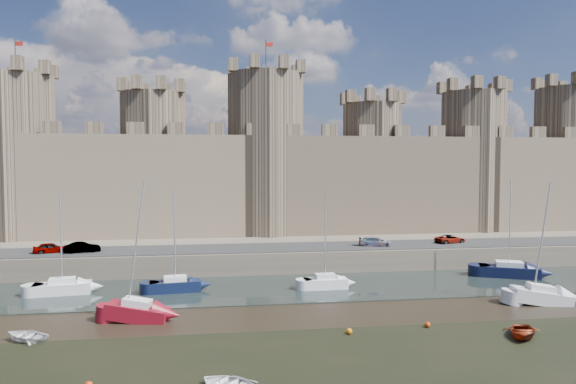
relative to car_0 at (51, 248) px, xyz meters
name	(u,v)px	position (x,y,z in m)	size (l,w,h in m)	color
water_channel	(270,289)	(23.71, -9.66, -3.08)	(160.00, 12.00, 0.08)	black
quay	(248,231)	(23.71, 26.34, -1.87)	(160.00, 60.00, 2.50)	#4C443A
road	(261,248)	(23.71, 0.34, -0.57)	(160.00, 7.00, 0.10)	black
castle	(248,170)	(23.08, 14.34, 8.55)	(108.50, 11.00, 29.00)	#42382B
car_0	(51,248)	(0.00, 0.00, 0.00)	(1.46, 3.63, 1.24)	gray
car_1	(83,248)	(3.50, -0.28, 0.02)	(1.34, 3.85, 1.27)	gray
car_2	(375,242)	(37.61, -0.35, -0.03)	(1.65, 4.05, 1.18)	gray
car_3	(450,239)	(47.76, 0.70, -0.07)	(1.82, 3.94, 1.10)	gray
sailboat_0	(62,287)	(3.77, -9.17, -2.35)	(5.41, 2.69, 9.70)	silver
sailboat_1	(175,285)	(14.42, -9.76, -2.34)	(5.02, 2.41, 9.70)	black
sailboat_2	(325,282)	(29.17, -10.59, -2.35)	(4.36, 1.75, 9.36)	silver
sailboat_3	(509,270)	(50.41, -8.15, -2.29)	(6.64, 4.74, 10.86)	black
sailboat_4	(137,311)	(12.14, -18.72, -2.31)	(5.06, 2.72, 11.22)	maroon
sailboat_5	(541,295)	(47.13, -18.56, -2.35)	(5.32, 2.87, 10.88)	silver
dinghy_4	(522,332)	(40.17, -26.63, -2.75)	(2.57, 0.75, 3.61)	maroon
dinghy_6	(27,337)	(5.11, -22.45, -2.81)	(2.11, 0.61, 2.95)	silver
buoy_1	(349,331)	(28.00, -24.22, -2.89)	(0.46, 0.46, 0.46)	#B66008
buoy_3	(428,325)	(34.36, -23.50, -2.90)	(0.43, 0.43, 0.43)	red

